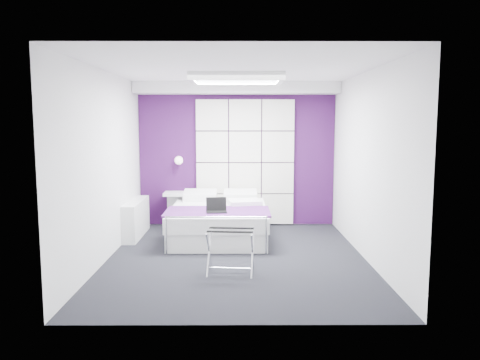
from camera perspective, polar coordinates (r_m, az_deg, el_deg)
The scene contains 15 objects.
floor at distance 6.67m, azimuth -0.43°, elevation -9.49°, with size 4.40×4.40×0.00m, color black.
ceiling at distance 6.44m, azimuth -0.45°, elevation 13.30°, with size 4.40×4.40×0.00m, color white.
wall_back at distance 8.62m, azimuth -0.38°, elevation 3.04°, with size 3.60×3.60×0.00m, color silver.
wall_left at distance 6.68m, azimuth -16.07°, elevation 1.63°, with size 4.40×4.40×0.00m, color silver.
wall_right at distance 6.67m, azimuth 15.23°, elevation 1.65°, with size 4.40×4.40×0.00m, color silver.
accent_wall at distance 8.61m, azimuth -0.38°, elevation 3.04°, with size 3.58×0.02×2.58m, color #360E40.
soffit at distance 8.37m, azimuth -0.39°, elevation 11.15°, with size 3.58×0.50×0.20m, color white.
headboard at distance 8.57m, azimuth 0.62°, elevation 2.15°, with size 1.80×0.08×2.30m, color silver, non-canonical shape.
skylight at distance 7.03m, azimuth -0.43°, elevation 12.35°, with size 1.36×0.86×0.12m, color white, non-canonical shape.
wall_lamp at distance 8.55m, azimuth -7.44°, elevation 2.42°, with size 0.15×0.15×0.15m, color white.
radiator at distance 8.05m, azimuth -12.56°, elevation -4.60°, with size 0.22×1.20×0.60m, color white.
bed at distance 7.75m, azimuth -2.58°, elevation -4.98°, with size 1.60×1.93×0.68m.
nightstand at distance 8.59m, azimuth -7.55°, elevation -1.64°, with size 0.50×0.39×0.06m, color white.
luggage_rack at distance 5.97m, azimuth -1.14°, elevation -8.67°, with size 0.57×0.42×0.56m.
laptop at distance 7.12m, azimuth -2.86°, elevation -3.49°, with size 0.31×0.22×0.22m.
Camera 1 is at (0.02, -6.40, 1.89)m, focal length 35.00 mm.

